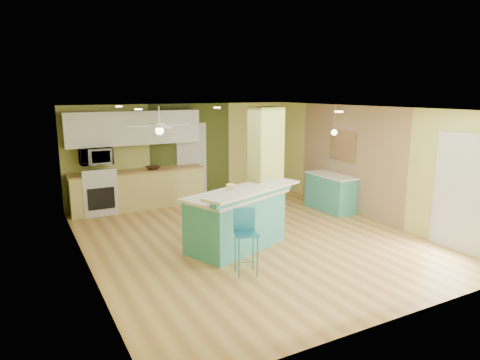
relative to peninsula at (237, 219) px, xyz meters
name	(u,v)px	position (x,y,z in m)	size (l,w,h in m)	color
floor	(250,238)	(0.45, 0.32, -0.54)	(6.00, 7.00, 0.01)	#A47239
ceiling	(250,108)	(0.45, 0.32, 1.97)	(6.00, 7.00, 0.01)	white
wall_back	(184,152)	(0.45, 3.83, 0.71)	(6.00, 0.01, 2.50)	#C5C569
wall_front	(395,226)	(0.45, -3.18, 0.71)	(6.00, 0.01, 2.50)	#C5C569
wall_left	(83,193)	(-2.55, 0.32, 0.71)	(0.01, 7.00, 2.50)	#C5C569
wall_right	(368,163)	(3.46, 0.32, 0.71)	(0.01, 7.00, 2.50)	#C5C569
wood_panel	(348,159)	(3.44, 0.92, 0.71)	(0.02, 3.40, 2.50)	#8B6B4F
olive_accent	(191,152)	(0.65, 3.81, 0.71)	(2.20, 0.02, 2.50)	#3E481D
interior_door	(192,162)	(0.65, 3.78, 0.46)	(0.82, 0.05, 2.00)	silver
french_door	(461,193)	(3.42, -1.98, 0.51)	(0.04, 1.08, 2.10)	silver
column	(265,168)	(1.10, 0.82, 0.71)	(0.55, 0.55, 2.50)	#C5D261
kitchen_run	(139,189)	(-0.85, 3.52, -0.07)	(3.25, 0.63, 0.94)	#CFBF6C
stove	(99,194)	(-1.80, 3.51, -0.08)	(0.76, 0.66, 1.08)	silver
upper_cabinets	(134,128)	(-0.85, 3.64, 1.41)	(3.20, 0.34, 0.80)	white
microwave	(96,156)	(-1.80, 3.52, 0.81)	(0.70, 0.48, 0.39)	silver
ceiling_fan	(159,126)	(-0.65, 2.32, 1.54)	(1.41, 1.41, 0.61)	white
pendant_lamp	(334,132)	(3.10, 1.07, 1.35)	(0.14, 0.14, 0.69)	silver
wall_decor	(343,146)	(3.42, 1.12, 1.01)	(0.03, 0.90, 0.70)	brown
peninsula	(237,219)	(0.00, 0.00, 0.00)	(2.32, 1.81, 1.16)	teal
bar_stool	(245,231)	(-0.40, -1.05, 0.16)	(0.42, 0.42, 1.04)	teal
side_counter	(330,192)	(3.15, 1.18, -0.10)	(0.57, 1.35, 0.87)	teal
fruit_bowl	(153,168)	(-0.49, 3.46, 0.44)	(0.33, 0.33, 0.08)	#351F16
canister	(230,189)	(-0.07, 0.11, 0.55)	(0.16, 0.16, 0.16)	yellow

